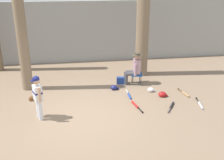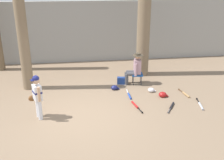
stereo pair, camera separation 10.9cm
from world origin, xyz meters
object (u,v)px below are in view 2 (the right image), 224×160
at_px(bat_aluminum_silver, 200,105).
at_px(bat_blue_youth, 129,95).
at_px(seated_spectator, 135,68).
at_px(young_ballplayer, 37,94).
at_px(handbag_beside_stool, 122,81).
at_px(batting_helmet_red, 163,95).
at_px(bat_red_barrel, 136,106).
at_px(folding_stool, 137,75).
at_px(bat_black_composite, 172,106).
at_px(tree_behind_spectator, 144,19).
at_px(bat_wood_tan, 185,94).
at_px(tree_near_player, 22,27).
at_px(batting_helmet_white, 151,90).
at_px(batting_helmet_navy, 115,88).

bearing_deg(bat_aluminum_silver, bat_blue_youth, 152.94).
relative_size(seated_spectator, bat_blue_youth, 1.62).
height_order(young_ballplayer, bat_aluminum_silver, young_ballplayer).
distance_m(handbag_beside_stool, batting_helmet_red, 1.80).
height_order(seated_spectator, bat_aluminum_silver, seated_spectator).
xyz_separation_m(young_ballplayer, bat_red_barrel, (2.92, 0.30, -0.71)).
distance_m(folding_stool, bat_black_composite, 2.20).
bearing_deg(tree_behind_spectator, bat_wood_tan, -66.91).
height_order(young_ballplayer, handbag_beside_stool, young_ballplayer).
relative_size(tree_near_player, batting_helmet_red, 15.66).
xyz_separation_m(bat_black_composite, batting_helmet_white, (-0.29, 1.26, 0.04)).
xyz_separation_m(bat_wood_tan, bat_red_barrel, (-1.89, -0.63, 0.00)).
height_order(bat_wood_tan, batting_helmet_red, batting_helmet_red).
height_order(tree_near_player, batting_helmet_white, tree_near_player).
distance_m(folding_stool, bat_red_barrel, 1.97).
distance_m(bat_blue_youth, batting_helmet_navy, 0.77).
bearing_deg(bat_aluminum_silver, batting_helmet_white, 132.84).
bearing_deg(folding_stool, handbag_beside_stool, 172.47).
bearing_deg(batting_helmet_navy, bat_blue_youth, -57.84).
xyz_separation_m(bat_black_composite, bat_aluminum_silver, (0.93, -0.06, 0.00)).
relative_size(folding_stool, bat_red_barrel, 0.57).
relative_size(folding_stool, handbag_beside_stool, 1.30).
height_order(handbag_beside_stool, bat_wood_tan, handbag_beside_stool).
xyz_separation_m(bat_blue_youth, batting_helmet_navy, (-0.41, 0.65, 0.04)).
relative_size(bat_blue_youth, bat_red_barrel, 0.95).
distance_m(bat_aluminum_silver, batting_helmet_navy, 3.01).
bearing_deg(tree_behind_spectator, handbag_beside_stool, -137.11).
bearing_deg(bat_wood_tan, tree_behind_spectator, 113.09).
xyz_separation_m(tree_behind_spectator, bat_wood_tan, (0.97, -2.28, -2.24)).
relative_size(handbag_beside_stool, bat_red_barrel, 0.44).
xyz_separation_m(tree_behind_spectator, bat_blue_youth, (-0.97, -2.11, -2.24)).
distance_m(seated_spectator, bat_wood_tan, 2.07).
relative_size(tree_near_player, batting_helmet_navy, 16.99).
height_order(tree_near_player, handbag_beside_stool, tree_near_player).
bearing_deg(bat_black_composite, handbag_beside_stool, 118.90).
bearing_deg(folding_stool, bat_red_barrel, -104.09).
xyz_separation_m(handbag_beside_stool, bat_aluminum_silver, (2.12, -2.22, -0.10)).
distance_m(young_ballplayer, batting_helmet_navy, 3.09).
bearing_deg(batting_helmet_white, batting_helmet_navy, 162.81).
xyz_separation_m(folding_stool, bat_red_barrel, (-0.47, -1.88, -0.33)).
height_order(bat_blue_youth, batting_helmet_navy, batting_helmet_navy).
bearing_deg(batting_helmet_white, bat_wood_tan, -21.36).
bearing_deg(batting_helmet_navy, handbag_beside_stool, 55.44).
height_order(tree_behind_spectator, batting_helmet_navy, tree_behind_spectator).
bearing_deg(handbag_beside_stool, batting_helmet_navy, -124.56).
height_order(tree_near_player, bat_blue_youth, tree_near_player).
relative_size(tree_near_player, folding_stool, 11.41).
bearing_deg(young_ballplayer, bat_aluminum_silver, 0.38).
height_order(handbag_beside_stool, batting_helmet_white, handbag_beside_stool).
xyz_separation_m(folding_stool, batting_helmet_white, (0.33, -0.83, -0.30)).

